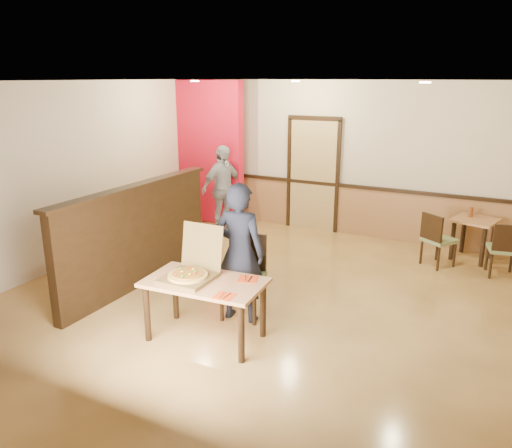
{
  "coord_description": "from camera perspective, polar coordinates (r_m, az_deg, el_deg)",
  "views": [
    {
      "loc": [
        2.49,
        -5.33,
        2.85
      ],
      "look_at": [
        -0.25,
        0.0,
        1.08
      ],
      "focal_mm": 35.0,
      "sensor_mm": 36.0,
      "label": 1
    }
  ],
  "objects": [
    {
      "name": "wainscot_back",
      "position": [
        9.46,
        10.98,
        1.48
      ],
      "size": [
        7.0,
        0.04,
        0.9
      ],
      "primitive_type": "cube",
      "color": "#94653B",
      "rests_on": "floor"
    },
    {
      "name": "floor",
      "position": [
        6.54,
        1.94,
        -9.36
      ],
      "size": [
        7.0,
        7.0,
        0.0
      ],
      "primitive_type": "plane",
      "color": "tan",
      "rests_on": "ground"
    },
    {
      "name": "napkin_far",
      "position": [
        5.53,
        -0.96,
        -6.31
      ],
      "size": [
        0.27,
        0.27,
        0.01
      ],
      "rotation": [
        0.0,
        0.0,
        0.33
      ],
      "color": "red",
      "rests_on": "main_table"
    },
    {
      "name": "diner",
      "position": [
        5.91,
        -1.88,
        -3.31
      ],
      "size": [
        0.66,
        0.47,
        1.7
      ],
      "primitive_type": "imported",
      "rotation": [
        0.0,
        0.0,
        3.24
      ],
      "color": "black",
      "rests_on": "floor"
    },
    {
      "name": "wall_back",
      "position": [
        9.29,
        11.36,
        7.19
      ],
      "size": [
        7.0,
        0.0,
        7.0
      ],
      "primitive_type": "plane",
      "rotation": [
        1.57,
        0.0,
        0.0
      ],
      "color": "beige",
      "rests_on": "floor"
    },
    {
      "name": "wall_left",
      "position": [
        8.15,
        -20.91,
        5.16
      ],
      "size": [
        0.0,
        7.0,
        7.0
      ],
      "primitive_type": "plane",
      "rotation": [
        1.57,
        0.0,
        1.57
      ],
      "color": "beige",
      "rests_on": "floor"
    },
    {
      "name": "red_accent_panel",
      "position": [
        10.03,
        -5.75,
        8.1
      ],
      "size": [
        1.6,
        0.2,
        2.78
      ],
      "primitive_type": "cube",
      "color": "red",
      "rests_on": "floor"
    },
    {
      "name": "chair_rail_back",
      "position": [
        9.33,
        11.11,
        4.24
      ],
      "size": [
        7.0,
        0.06,
        0.06
      ],
      "primitive_type": "cube",
      "color": "black",
      "rests_on": "wall_back"
    },
    {
      "name": "pizza_box",
      "position": [
        5.59,
        -7.49,
        -5.47
      ],
      "size": [
        0.53,
        0.63,
        0.55
      ],
      "rotation": [
        0.0,
        0.0,
        0.01
      ],
      "color": "brown",
      "rests_on": "main_table"
    },
    {
      "name": "diner_chair",
      "position": [
        6.15,
        -1.33,
        -5.51
      ],
      "size": [
        0.59,
        0.59,
        1.0
      ],
      "rotation": [
        0.0,
        0.0,
        0.21
      ],
      "color": "olive",
      "rests_on": "floor"
    },
    {
      "name": "spot_b",
      "position": [
        8.49,
        4.54,
        15.97
      ],
      "size": [
        0.14,
        0.14,
        0.02
      ],
      "primitive_type": "cylinder",
      "color": "beige",
      "rests_on": "ceiling"
    },
    {
      "name": "ceiling",
      "position": [
        5.88,
        2.21,
        16.0
      ],
      "size": [
        7.0,
        7.0,
        0.0
      ],
      "primitive_type": "plane",
      "rotation": [
        3.14,
        0.0,
        0.0
      ],
      "color": "black",
      "rests_on": "wall_back"
    },
    {
      "name": "side_table",
      "position": [
        8.71,
        23.66,
        -0.52
      ],
      "size": [
        0.77,
        0.77,
        0.68
      ],
      "rotation": [
        0.0,
        0.0,
        -0.25
      ],
      "color": "tan",
      "rests_on": "floor"
    },
    {
      "name": "main_table",
      "position": [
        5.57,
        -5.87,
        -7.48
      ],
      "size": [
        1.36,
        0.84,
        0.7
      ],
      "rotation": [
        0.0,
        0.0,
        0.07
      ],
      "color": "tan",
      "rests_on": "floor"
    },
    {
      "name": "back_door",
      "position": [
        9.56,
        6.55,
        5.53
      ],
      "size": [
        0.9,
        0.06,
        2.1
      ],
      "primitive_type": "cube",
      "color": "tan",
      "rests_on": "wall_back"
    },
    {
      "name": "condiment",
      "position": [
        8.73,
        23.36,
        1.25
      ],
      "size": [
        0.06,
        0.06,
        0.16
      ],
      "primitive_type": "cylinder",
      "color": "brown",
      "rests_on": "side_table"
    },
    {
      "name": "pizza",
      "position": [
        5.55,
        -7.81,
        -5.84
      ],
      "size": [
        0.53,
        0.53,
        0.03
      ],
      "primitive_type": "cylinder",
      "rotation": [
        0.0,
        0.0,
        -0.23
      ],
      "color": "gold",
      "rests_on": "pizza_box"
    },
    {
      "name": "spot_a",
      "position": [
        8.59,
        -7.01,
        15.91
      ],
      "size": [
        0.14,
        0.14,
        0.02
      ],
      "primitive_type": "cylinder",
      "color": "beige",
      "rests_on": "ceiling"
    },
    {
      "name": "napkin_near",
      "position": [
        5.14,
        -3.66,
        -8.23
      ],
      "size": [
        0.21,
        0.21,
        0.01
      ],
      "rotation": [
        0.0,
        0.0,
        0.07
      ],
      "color": "red",
      "rests_on": "main_table"
    },
    {
      "name": "passerby",
      "position": [
        9.42,
        -3.84,
        4.03
      ],
      "size": [
        0.68,
        1.04,
        1.64
      ],
      "primitive_type": "imported",
      "rotation": [
        0.0,
        0.0,
        1.26
      ],
      "color": "#93929A",
      "rests_on": "floor"
    },
    {
      "name": "side_chair_left",
      "position": [
        8.18,
        19.94,
        -1.48
      ],
      "size": [
        0.58,
        0.58,
        0.85
      ],
      "rotation": [
        0.0,
        0.0,
        2.53
      ],
      "color": "olive",
      "rests_on": "floor"
    },
    {
      "name": "spot_c",
      "position": [
        6.92,
        18.76,
        15.08
      ],
      "size": [
        0.14,
        0.14,
        0.02
      ],
      "primitive_type": "cylinder",
      "color": "beige",
      "rests_on": "ceiling"
    },
    {
      "name": "side_chair_right",
      "position": [
        8.13,
        26.53,
        -2.42
      ],
      "size": [
        0.49,
        0.49,
        0.84
      ],
      "rotation": [
        0.0,
        0.0,
        3.35
      ],
      "color": "olive",
      "rests_on": "floor"
    },
    {
      "name": "booth_partition",
      "position": [
        7.14,
        -13.39,
        -1.2
      ],
      "size": [
        0.2,
        3.1,
        1.44
      ],
      "color": "black",
      "rests_on": "floor"
    }
  ]
}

